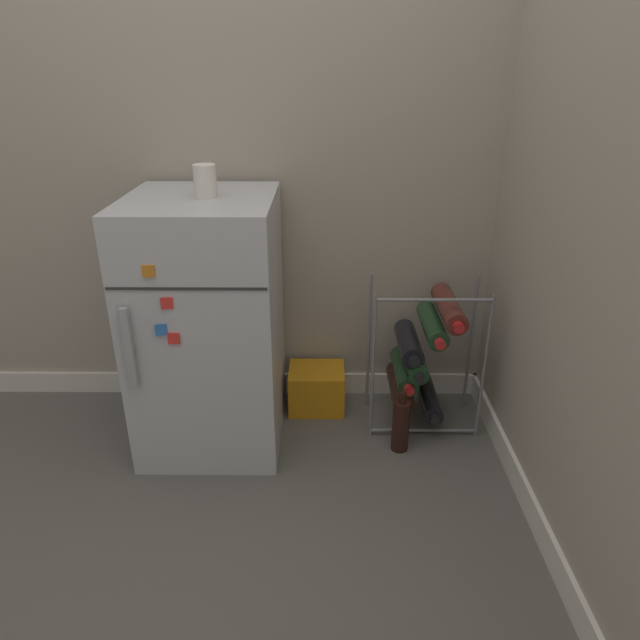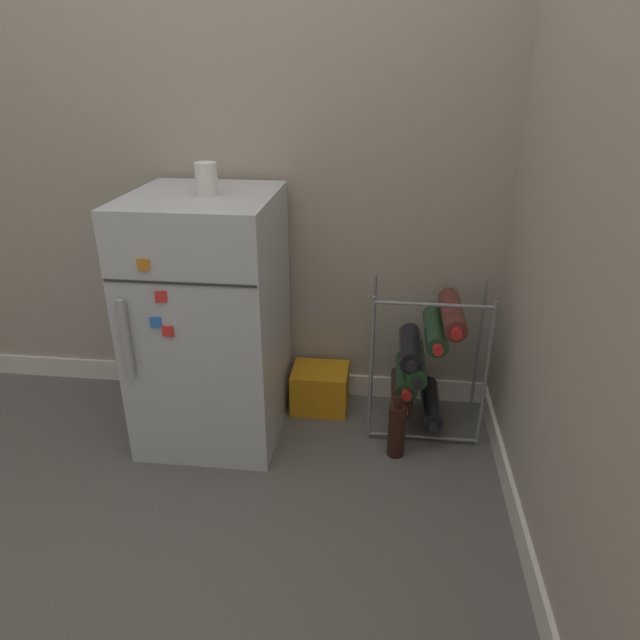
{
  "view_description": "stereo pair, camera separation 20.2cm",
  "coord_description": "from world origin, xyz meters",
  "px_view_note": "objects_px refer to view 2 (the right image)",
  "views": [
    {
      "loc": [
        0.16,
        -1.38,
        1.28
      ],
      "look_at": [
        0.14,
        0.47,
        0.45
      ],
      "focal_mm": 32.0,
      "sensor_mm": 36.0,
      "label": 1
    },
    {
      "loc": [
        0.36,
        -1.36,
        1.28
      ],
      "look_at": [
        0.14,
        0.47,
        0.45
      ],
      "focal_mm": 32.0,
      "sensor_mm": 36.0,
      "label": 2
    }
  ],
  "objects_px": {
    "mini_fridge": "(211,319)",
    "soda_box": "(320,388)",
    "loose_bottle_floor": "(397,430)",
    "wine_rack": "(422,360)",
    "fridge_top_cup": "(206,179)"
  },
  "relations": [
    {
      "from": "loose_bottle_floor",
      "to": "soda_box",
      "type": "bearing_deg",
      "value": 137.83
    },
    {
      "from": "mini_fridge",
      "to": "fridge_top_cup",
      "type": "bearing_deg",
      "value": -23.88
    },
    {
      "from": "fridge_top_cup",
      "to": "wine_rack",
      "type": "bearing_deg",
      "value": 6.87
    },
    {
      "from": "wine_rack",
      "to": "loose_bottle_floor",
      "type": "bearing_deg",
      "value": -114.11
    },
    {
      "from": "mini_fridge",
      "to": "soda_box",
      "type": "relative_size",
      "value": 4.05
    },
    {
      "from": "loose_bottle_floor",
      "to": "wine_rack",
      "type": "bearing_deg",
      "value": 65.89
    },
    {
      "from": "wine_rack",
      "to": "soda_box",
      "type": "relative_size",
      "value": 2.59
    },
    {
      "from": "mini_fridge",
      "to": "wine_rack",
      "type": "distance_m",
      "value": 0.78
    },
    {
      "from": "wine_rack",
      "to": "soda_box",
      "type": "xyz_separation_m",
      "value": [
        -0.39,
        0.09,
        -0.2
      ]
    },
    {
      "from": "soda_box",
      "to": "fridge_top_cup",
      "type": "height_order",
      "value": "fridge_top_cup"
    },
    {
      "from": "wine_rack",
      "to": "fridge_top_cup",
      "type": "xyz_separation_m",
      "value": [
        -0.73,
        -0.09,
        0.66
      ]
    },
    {
      "from": "mini_fridge",
      "to": "wine_rack",
      "type": "bearing_deg",
      "value": 5.62
    },
    {
      "from": "soda_box",
      "to": "loose_bottle_floor",
      "type": "relative_size",
      "value": 0.93
    },
    {
      "from": "mini_fridge",
      "to": "soda_box",
      "type": "bearing_deg",
      "value": 24.21
    },
    {
      "from": "fridge_top_cup",
      "to": "loose_bottle_floor",
      "type": "distance_m",
      "value": 1.07
    }
  ]
}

